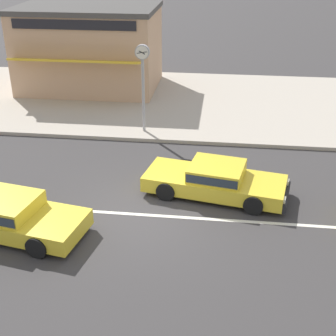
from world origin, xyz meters
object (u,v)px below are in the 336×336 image
object	(u,v)px
shopfront_corner_warung	(90,47)
sedan_yellow_0	(216,180)
sedan_yellow_1	(9,215)
street_clock	(143,70)

from	to	relation	value
shopfront_corner_warung	sedan_yellow_0	bearing A→B (deg)	-56.81
sedan_yellow_0	shopfront_corner_warung	bearing A→B (deg)	123.19
sedan_yellow_0	sedan_yellow_1	bearing A→B (deg)	-153.99
street_clock	shopfront_corner_warung	bearing A→B (deg)	123.12
sedan_yellow_0	sedan_yellow_1	size ratio (longest dim) A/B	1.03
sedan_yellow_0	street_clock	size ratio (longest dim) A/B	1.34
sedan_yellow_0	street_clock	bearing A→B (deg)	123.28
sedan_yellow_1	shopfront_corner_warung	bearing A→B (deg)	95.26
sedan_yellow_1	street_clock	distance (m)	8.25
sedan_yellow_0	shopfront_corner_warung	xyz separation A→B (m)	(-6.92, 10.57, 1.71)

